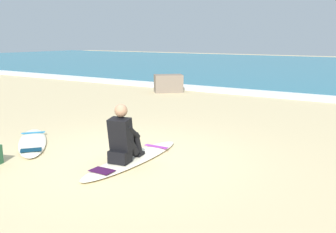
{
  "coord_description": "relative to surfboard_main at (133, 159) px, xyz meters",
  "views": [
    {
      "loc": [
        4.08,
        -4.89,
        2.07
      ],
      "look_at": [
        0.08,
        1.24,
        0.55
      ],
      "focal_mm": 41.22,
      "sensor_mm": 36.0,
      "label": 1
    }
  ],
  "objects": [
    {
      "name": "surfboard_spare_near",
      "position": [
        -2.33,
        -0.25,
        0.0
      ],
      "size": [
        2.04,
        1.82,
        0.08
      ],
      "color": "#EFE5C6",
      "rests_on": "ground"
    },
    {
      "name": "breaking_foam",
      "position": [
        -0.16,
        8.54,
        0.02
      ],
      "size": [
        80.0,
        0.9,
        0.11
      ],
      "primitive_type": "cube",
      "color": "white",
      "rests_on": "ground"
    },
    {
      "name": "ground_plane",
      "position": [
        -0.16,
        -0.04,
        -0.04
      ],
      "size": [
        80.0,
        80.0,
        0.0
      ],
      "primitive_type": "plane",
      "color": "#CCB584"
    },
    {
      "name": "surfer_seated",
      "position": [
        -0.01,
        -0.25,
        0.4
      ],
      "size": [
        0.46,
        0.75,
        0.95
      ],
      "color": "black",
      "rests_on": "surfboard_main"
    },
    {
      "name": "shoreline_rock",
      "position": [
        -4.03,
        7.29,
        0.3
      ],
      "size": [
        1.19,
        1.15,
        0.66
      ],
      "primitive_type": "cube",
      "rotation": [
        0.0,
        0.0,
        2.3
      ],
      "color": "#756656",
      "rests_on": "ground"
    },
    {
      "name": "surfboard_main",
      "position": [
        0.0,
        0.0,
        0.0
      ],
      "size": [
        0.62,
        2.58,
        0.08
      ],
      "color": "#EFE5C6",
      "rests_on": "ground"
    }
  ]
}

